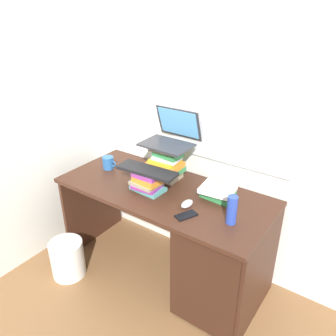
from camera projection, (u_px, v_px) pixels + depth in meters
The scene contains 14 objects.
ground_plane at pixel (164, 270), 2.69m from camera, with size 6.00×6.00×0.00m, color brown.
wall_back at pixel (195, 98), 2.39m from camera, with size 6.00×0.06×2.60m.
wall_left at pixel (58, 89), 2.63m from camera, with size 0.05×6.00×2.60m, color silver.
desk at pixel (208, 250), 2.29m from camera, with size 1.52×0.67×0.73m.
book_stack_tall at pixel (166, 163), 2.45m from camera, with size 0.24×0.20×0.26m.
book_stack_keyboard_riser at pixel (148, 182), 2.32m from camera, with size 0.23×0.18×0.14m.
book_stack_side at pixel (218, 192), 2.24m from camera, with size 0.23×0.20×0.09m.
laptop at pixel (172, 135), 2.41m from camera, with size 0.35×0.31×0.24m.
keyboard at pixel (147, 171), 2.28m from camera, with size 0.42×0.14×0.02m, color black.
computer_mouse at pixel (187, 204), 2.16m from camera, with size 0.06×0.10×0.04m, color #A5A8AD.
mug at pixel (108, 163), 2.64m from camera, with size 0.13×0.09×0.10m.
water_bottle at pixel (232, 210), 1.97m from camera, with size 0.06×0.06×0.18m, color #263FA5.
cell_phone at pixel (186, 215), 2.07m from camera, with size 0.07×0.14×0.01m, color black.
wastebasket at pixel (68, 258), 2.59m from camera, with size 0.25×0.25×0.29m, color silver.
Camera 1 is at (1.20, -1.66, 1.91)m, focal length 36.24 mm.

